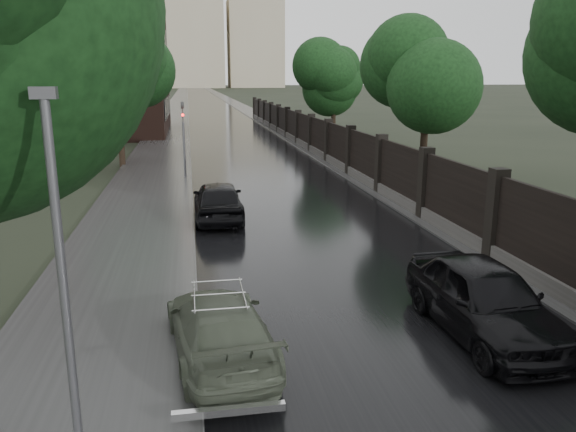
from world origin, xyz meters
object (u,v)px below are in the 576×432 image
(tree_right_c, at_px, (334,81))
(traffic_light, at_px, (184,134))
(volga_sedan, at_px, (220,328))
(hatchback_left, at_px, (218,200))
(tree_left_far, at_px, (116,77))
(car_right_near, at_px, (485,299))
(tree_right_b, at_px, (427,83))
(lamp_post, at_px, (67,319))

(tree_right_c, relative_size, traffic_light, 1.75)
(traffic_light, xyz_separation_m, volga_sedan, (0.70, -19.60, -1.78))
(hatchback_left, bearing_deg, traffic_light, -81.65)
(tree_left_far, bearing_deg, traffic_light, -53.53)
(hatchback_left, relative_size, car_right_near, 0.96)
(tree_right_b, height_order, tree_right_c, same)
(tree_left_far, height_order, car_right_near, tree_left_far)
(tree_right_b, bearing_deg, tree_right_c, 90.00)
(car_right_near, bearing_deg, tree_right_b, 69.80)
(tree_left_far, xyz_separation_m, traffic_light, (3.70, -5.01, -2.84))
(traffic_light, bearing_deg, car_right_near, -72.66)
(tree_right_c, xyz_separation_m, car_right_near, (-5.69, -34.56, -4.16))
(tree_left_far, distance_m, hatchback_left, 15.45)
(tree_right_b, bearing_deg, tree_left_far, 152.70)
(traffic_light, relative_size, volga_sedan, 0.93)
(tree_left_far, bearing_deg, tree_right_c, 32.83)
(tree_right_b, relative_size, lamp_post, 1.37)
(car_right_near, bearing_deg, tree_right_c, 79.42)
(hatchback_left, bearing_deg, car_right_near, 115.03)
(traffic_light, height_order, hatchback_left, traffic_light)
(traffic_light, distance_m, car_right_near, 20.55)
(tree_left_far, height_order, traffic_light, tree_left_far)
(tree_left_far, height_order, tree_right_b, tree_left_far)
(tree_right_b, bearing_deg, volga_sedan, -123.75)
(tree_right_b, xyz_separation_m, hatchback_left, (-10.56, -5.93, -4.19))
(car_right_near, bearing_deg, hatchback_left, 113.37)
(volga_sedan, distance_m, car_right_near, 5.41)
(tree_right_b, distance_m, tree_right_c, 18.00)
(traffic_light, bearing_deg, volga_sedan, -87.96)
(tree_right_b, xyz_separation_m, lamp_post, (-12.90, -20.50, -2.28))
(traffic_light, xyz_separation_m, hatchback_left, (1.24, -8.92, -1.64))
(tree_right_b, xyz_separation_m, tree_right_c, (0.00, 18.00, 0.00))
(tree_right_b, relative_size, car_right_near, 1.52)
(car_right_near, bearing_deg, tree_left_far, 110.54)
(tree_right_b, relative_size, volga_sedan, 1.64)
(tree_left_far, distance_m, lamp_post, 28.73)
(tree_right_c, distance_m, car_right_near, 35.27)
(tree_right_c, bearing_deg, tree_right_b, -90.00)
(volga_sedan, height_order, hatchback_left, hatchback_left)
(lamp_post, bearing_deg, volga_sedan, 65.17)
(tree_left_far, xyz_separation_m, volga_sedan, (4.40, -24.61, -4.62))
(volga_sedan, distance_m, hatchback_left, 10.69)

